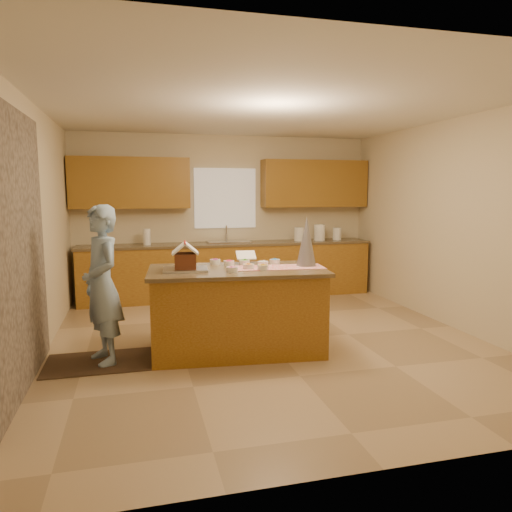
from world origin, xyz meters
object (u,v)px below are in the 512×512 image
tinsel_tree (306,242)px  gingerbread_house (185,258)px  island_base (237,312)px  boy (102,285)px

tinsel_tree → gingerbread_house: 1.36m
island_base → gingerbread_house: (-0.56, -0.00, 0.62)m
boy → gingerbread_house: bearing=68.2°
boy → gingerbread_house: size_ratio=5.29×
island_base → boy: boy is taller
island_base → boy: 1.46m
island_base → boy: (-1.41, -0.01, 0.38)m
gingerbread_house → island_base: bearing=0.0°
tinsel_tree → boy: (-2.21, 0.01, -0.39)m
tinsel_tree → boy: bearing=179.7°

